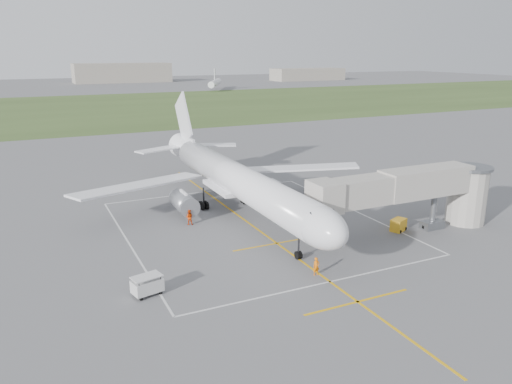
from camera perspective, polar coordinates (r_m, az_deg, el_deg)
name	(u,v)px	position (r m, az deg, el deg)	size (l,w,h in m)	color
ground	(239,216)	(60.97, -1.98, -2.74)	(700.00, 700.00, 0.00)	#5B5B5E
grass_strip	(91,109)	(185.54, -18.36, 9.02)	(700.00, 120.00, 0.02)	#384F22
apron_markings	(259,231)	(55.97, 0.40, -4.45)	(28.20, 60.00, 0.01)	#E3A30D
airliner	(236,180)	(60.39, -2.30, 1.42)	(38.93, 46.75, 13.52)	white
jet_bridge	(420,191)	(57.17, 18.23, 0.16)	(23.40, 5.00, 7.20)	#A49D94
gpu_unit	(398,225)	(58.01, 15.97, -3.64)	(2.15, 1.84, 1.37)	gold
baggage_cart	(147,285)	(42.58, -12.33, -10.38)	(2.67, 1.95, 1.67)	silver
ramp_worker_nose	(316,266)	(45.39, 6.90, -8.43)	(0.61, 0.40, 1.67)	orange
ramp_worker_wing	(189,217)	(58.19, -7.64, -2.87)	(0.87, 0.67, 1.78)	#D63B06
distant_hangars	(27,77)	(318.69, -24.66, 11.85)	(345.00, 49.00, 12.00)	gray
distant_aircraft	(60,89)	(233.33, -21.51, 10.85)	(175.74, 56.74, 8.85)	white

